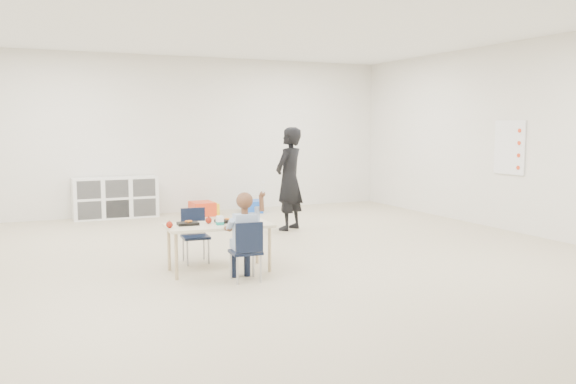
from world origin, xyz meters
name	(u,v)px	position (x,y,z in m)	size (l,w,h in m)	color
room	(280,141)	(0.00, 0.00, 1.40)	(9.00, 9.02, 2.80)	beige
table	(219,247)	(-0.76, -0.08, 0.26)	(1.16, 0.63, 0.52)	beige
chair_near	(246,251)	(-0.64, -0.59, 0.31)	(0.30, 0.28, 0.62)	black
chair_far	(196,236)	(-0.88, 0.43, 0.31)	(0.30, 0.28, 0.62)	black
child	(245,234)	(-0.64, -0.59, 0.49)	(0.41, 0.41, 0.98)	#AEC4EB
lunch_tray_near	(225,221)	(-0.66, -0.01, 0.53)	(0.22, 0.16, 0.03)	black
lunch_tray_far	(188,224)	(-1.08, -0.01, 0.53)	(0.22, 0.16, 0.03)	black
milk_carton	(220,221)	(-0.78, -0.18, 0.57)	(0.07, 0.07, 0.10)	white
bread_roll	(244,221)	(-0.52, -0.23, 0.55)	(0.09, 0.09, 0.07)	tan
apple_near	(209,220)	(-0.85, 0.00, 0.55)	(0.07, 0.07, 0.07)	maroon
apple_far	(169,225)	(-1.31, -0.12, 0.55)	(0.07, 0.07, 0.07)	maroon
cubby_shelf	(116,198)	(-1.20, 4.28, 0.35)	(1.40, 0.40, 0.70)	white
rules_poster	(509,147)	(3.98, 0.60, 1.25)	(0.02, 0.60, 0.80)	white
adult	(289,179)	(1.02, 2.00, 0.77)	(0.57, 0.37, 1.55)	black
bin_red	(202,209)	(0.23, 3.98, 0.12)	(0.38, 0.48, 0.24)	red
bin_yellow	(208,209)	(0.33, 3.97, 0.10)	(0.33, 0.43, 0.21)	yellow
bin_blue	(252,206)	(1.17, 3.98, 0.11)	(0.34, 0.44, 0.21)	blue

